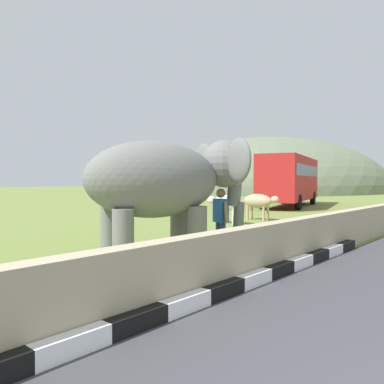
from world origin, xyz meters
TOP-DOWN VIEW (x-y plane):
  - striped_curb at (-0.35, 4.17)m, footprint 16.20×0.20m
  - barrier_parapet at (2.00, 4.47)m, footprint 28.00×0.36m
  - elephant at (3.22, 6.68)m, footprint 4.06×3.11m
  - person_handler at (4.69, 6.33)m, footprint 0.38×0.64m
  - bus_red at (22.37, 13.40)m, footprint 10.04×5.03m
  - cow_near at (10.40, 10.28)m, footprint 0.68×1.90m
  - cow_mid at (12.63, 10.06)m, footprint 0.68×1.90m
  - hill_east at (55.00, 32.67)m, footprint 44.36×35.49m

SIDE VIEW (x-z plane):
  - hill_east at x=55.00m, z-range -8.93..8.93m
  - striped_curb at x=-0.35m, z-range 0.00..0.24m
  - barrier_parapet at x=2.00m, z-range 0.00..1.00m
  - cow_near at x=10.40m, z-range 0.26..1.48m
  - cow_mid at x=12.63m, z-range 0.26..1.48m
  - person_handler at x=4.69m, z-range 0.10..1.75m
  - elephant at x=3.22m, z-range 0.42..3.26m
  - bus_red at x=22.37m, z-range 0.33..3.83m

